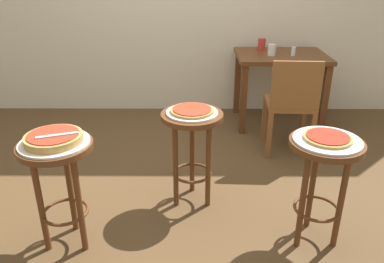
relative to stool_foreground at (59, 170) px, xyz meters
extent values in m
plane|color=brown|center=(0.68, 0.69, -0.50)|extent=(6.00, 6.00, 0.00)
cylinder|color=#5B3319|center=(0.00, 0.00, 0.15)|extent=(0.41, 0.41, 0.03)
cylinder|color=#5B3319|center=(0.00, 0.13, -0.18)|extent=(0.04, 0.04, 0.63)
cylinder|color=#5B3319|center=(-0.11, -0.06, -0.18)|extent=(0.04, 0.04, 0.63)
cylinder|color=#5B3319|center=(0.11, -0.06, -0.18)|extent=(0.04, 0.04, 0.63)
torus|color=#5B3319|center=(0.00, 0.00, -0.28)|extent=(0.27, 0.27, 0.02)
cylinder|color=white|center=(0.00, 0.00, 0.17)|extent=(0.38, 0.38, 0.01)
cylinder|color=tan|center=(0.00, 0.00, 0.20)|extent=(0.31, 0.31, 0.04)
cylinder|color=#B23823|center=(0.00, 0.00, 0.22)|extent=(0.27, 0.27, 0.01)
cylinder|color=#5B3319|center=(1.49, 0.04, 0.15)|extent=(0.41, 0.41, 0.03)
cylinder|color=#5B3319|center=(1.49, 0.17, -0.18)|extent=(0.04, 0.04, 0.63)
cylinder|color=#5B3319|center=(1.38, -0.02, -0.18)|extent=(0.04, 0.04, 0.63)
cylinder|color=#5B3319|center=(1.60, -0.02, -0.18)|extent=(0.04, 0.04, 0.63)
torus|color=#5B3319|center=(1.49, 0.04, -0.28)|extent=(0.27, 0.27, 0.02)
cylinder|color=silver|center=(1.49, 0.04, 0.17)|extent=(0.37, 0.37, 0.01)
cylinder|color=tan|center=(1.49, 0.04, 0.19)|extent=(0.26, 0.26, 0.01)
cylinder|color=red|center=(1.49, 0.04, 0.20)|extent=(0.23, 0.23, 0.01)
cylinder|color=#5B3319|center=(0.74, 0.45, 0.15)|extent=(0.41, 0.41, 0.03)
cylinder|color=#5B3319|center=(0.74, 0.58, -0.18)|extent=(0.04, 0.04, 0.63)
cylinder|color=#5B3319|center=(0.63, 0.39, -0.18)|extent=(0.04, 0.04, 0.63)
cylinder|color=#5B3319|center=(0.85, 0.39, -0.18)|extent=(0.04, 0.04, 0.63)
torus|color=#5B3319|center=(0.74, 0.45, -0.28)|extent=(0.27, 0.27, 0.02)
cylinder|color=white|center=(0.74, 0.45, 0.17)|extent=(0.34, 0.34, 0.01)
cylinder|color=#B78442|center=(0.74, 0.45, 0.19)|extent=(0.28, 0.28, 0.01)
cylinder|color=#B23823|center=(0.74, 0.45, 0.20)|extent=(0.25, 0.25, 0.01)
cube|color=#5B3319|center=(1.62, 1.91, 0.21)|extent=(0.88, 0.66, 0.04)
cube|color=#5B3319|center=(1.23, 1.63, -0.16)|extent=(0.06, 0.06, 0.68)
cube|color=#5B3319|center=(2.01, 1.63, -0.16)|extent=(0.06, 0.06, 0.68)
cube|color=#5B3319|center=(1.23, 2.19, -0.16)|extent=(0.06, 0.06, 0.68)
cube|color=#5B3319|center=(2.01, 2.19, -0.16)|extent=(0.06, 0.06, 0.68)
cylinder|color=silver|center=(1.51, 1.85, 0.28)|extent=(0.08, 0.08, 0.11)
cylinder|color=red|center=(1.45, 2.10, 0.28)|extent=(0.08, 0.08, 0.12)
cylinder|color=white|center=(1.71, 1.83, 0.27)|extent=(0.04, 0.04, 0.09)
cube|color=brown|center=(1.58, 1.28, -0.07)|extent=(0.42, 0.42, 0.04)
cube|color=brown|center=(1.58, 1.10, 0.15)|extent=(0.40, 0.05, 0.40)
cube|color=brown|center=(1.77, 1.45, -0.29)|extent=(0.04, 0.04, 0.42)
cube|color=brown|center=(1.41, 1.47, -0.29)|extent=(0.04, 0.04, 0.42)
cube|color=brown|center=(1.76, 1.09, -0.29)|extent=(0.04, 0.04, 0.42)
cube|color=brown|center=(1.40, 1.11, -0.29)|extent=(0.04, 0.04, 0.42)
cube|color=silver|center=(0.03, -0.02, 0.23)|extent=(0.22, 0.10, 0.01)
camera|label=1|loc=(0.75, -1.86, 1.07)|focal=35.93mm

